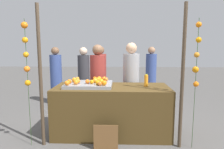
% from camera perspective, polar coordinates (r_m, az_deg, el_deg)
% --- Properties ---
extents(ground_plane, '(24.00, 24.00, 0.00)m').
position_cam_1_polar(ground_plane, '(3.98, -0.08, -16.15)').
color(ground_plane, '#565451').
extents(stall_counter, '(2.08, 0.86, 0.90)m').
position_cam_1_polar(stall_counter, '(3.82, -0.08, -10.00)').
color(stall_counter, '#4C3819').
rests_on(stall_counter, ground_plane).
extents(orange_tray, '(0.84, 0.65, 0.06)m').
position_cam_1_polar(orange_tray, '(3.76, -6.45, -2.82)').
color(orange_tray, gray).
rests_on(orange_tray, stall_counter).
extents(orange_0, '(0.08, 0.08, 0.08)m').
position_cam_1_polar(orange_0, '(4.00, -9.66, -1.22)').
color(orange_0, orange).
rests_on(orange_0, orange_tray).
extents(orange_1, '(0.08, 0.08, 0.08)m').
position_cam_1_polar(orange_1, '(3.69, -6.88, -1.95)').
color(orange_1, orange).
rests_on(orange_1, orange_tray).
extents(orange_2, '(0.08, 0.08, 0.08)m').
position_cam_1_polar(orange_2, '(3.57, -12.46, -2.36)').
color(orange_2, orange).
rests_on(orange_2, orange_tray).
extents(orange_3, '(0.08, 0.08, 0.08)m').
position_cam_1_polar(orange_3, '(3.95, -2.22, -1.19)').
color(orange_3, orange).
rests_on(orange_3, orange_tray).
extents(orange_4, '(0.08, 0.08, 0.08)m').
position_cam_1_polar(orange_4, '(3.74, -9.51, -1.85)').
color(orange_4, orange).
rests_on(orange_4, orange_tray).
extents(orange_5, '(0.09, 0.09, 0.09)m').
position_cam_1_polar(orange_5, '(3.48, -2.21, -2.39)').
color(orange_5, orange).
rests_on(orange_5, orange_tray).
extents(orange_6, '(0.09, 0.09, 0.09)m').
position_cam_1_polar(orange_6, '(3.86, -10.52, -1.49)').
color(orange_6, orange).
rests_on(orange_6, orange_tray).
extents(orange_7, '(0.09, 0.09, 0.09)m').
position_cam_1_polar(orange_7, '(3.82, -3.97, -1.49)').
color(orange_7, orange).
rests_on(orange_7, orange_tray).
extents(orange_8, '(0.07, 0.07, 0.07)m').
position_cam_1_polar(orange_8, '(3.48, -3.46, -2.56)').
color(orange_8, orange).
rests_on(orange_8, orange_tray).
extents(orange_9, '(0.08, 0.08, 0.08)m').
position_cam_1_polar(orange_9, '(3.54, -4.03, -2.29)').
color(orange_9, orange).
rests_on(orange_9, orange_tray).
extents(orange_10, '(0.08, 0.08, 0.08)m').
position_cam_1_polar(orange_10, '(3.73, -11.82, -1.92)').
color(orange_10, orange).
rests_on(orange_10, orange_tray).
extents(orange_11, '(0.08, 0.08, 0.08)m').
position_cam_1_polar(orange_11, '(3.65, -5.67, -2.05)').
color(orange_11, orange).
rests_on(orange_11, orange_tray).
extents(orange_12, '(0.09, 0.09, 0.09)m').
position_cam_1_polar(orange_12, '(3.62, -3.05, -1.97)').
color(orange_12, orange).
rests_on(orange_12, orange_tray).
extents(orange_13, '(0.09, 0.09, 0.09)m').
position_cam_1_polar(orange_13, '(3.73, -4.71, -1.70)').
color(orange_13, orange).
rests_on(orange_13, orange_tray).
extents(orange_14, '(0.08, 0.08, 0.08)m').
position_cam_1_polar(orange_14, '(3.63, -10.06, -2.15)').
color(orange_14, orange).
rests_on(orange_14, orange_tray).
extents(orange_15, '(0.07, 0.07, 0.07)m').
position_cam_1_polar(orange_15, '(3.90, -1.65, -1.37)').
color(orange_15, orange).
rests_on(orange_15, orange_tray).
extents(orange_16, '(0.08, 0.08, 0.08)m').
position_cam_1_polar(orange_16, '(3.97, -4.80, -1.17)').
color(orange_16, orange).
rests_on(orange_16, orange_tray).
extents(orange_17, '(0.09, 0.09, 0.09)m').
position_cam_1_polar(orange_17, '(3.94, -3.57, -1.18)').
color(orange_17, orange).
rests_on(orange_17, orange_tray).
extents(juice_bottle, '(0.07, 0.07, 0.23)m').
position_cam_1_polar(juice_bottle, '(3.76, 9.53, -1.68)').
color(juice_bottle, orange).
rests_on(juice_bottle, stall_counter).
extents(chalkboard_sign, '(0.39, 0.03, 0.43)m').
position_cam_1_polar(chalkboard_sign, '(3.35, -1.74, -17.30)').
color(chalkboard_sign, brown).
rests_on(chalkboard_sign, ground_plane).
extents(vendor_left, '(0.33, 0.33, 1.66)m').
position_cam_1_polar(vendor_left, '(4.39, -3.92, -3.28)').
color(vendor_left, maroon).
rests_on(vendor_left, ground_plane).
extents(vendor_right, '(0.34, 0.34, 1.70)m').
position_cam_1_polar(vendor_right, '(4.37, 5.32, -3.11)').
color(vendor_right, '#99999E').
rests_on(vendor_right, ground_plane).
extents(crowd_person_0, '(0.32, 0.32, 1.60)m').
position_cam_1_polar(crowd_person_0, '(5.91, -15.35, -0.87)').
color(crowd_person_0, '#384C8C').
rests_on(crowd_person_0, ground_plane).
extents(crowd_person_1, '(0.32, 0.32, 1.62)m').
position_cam_1_polar(crowd_person_1, '(5.76, -3.22, -0.70)').
color(crowd_person_1, maroon).
rests_on(crowd_person_1, ground_plane).
extents(crowd_person_2, '(0.32, 0.32, 1.59)m').
position_cam_1_polar(crowd_person_2, '(5.68, -7.89, -1.04)').
color(crowd_person_2, '#333338').
rests_on(crowd_person_2, ground_plane).
extents(crowd_person_3, '(0.32, 0.32, 1.60)m').
position_cam_1_polar(crowd_person_3, '(6.34, 10.82, -0.12)').
color(crowd_person_3, '#384C8C').
rests_on(crowd_person_3, ground_plane).
extents(canopy_post_left, '(0.06, 0.06, 2.28)m').
position_cam_1_polar(canopy_post_left, '(3.43, -19.37, -0.69)').
color(canopy_post_left, '#473828').
rests_on(canopy_post_left, ground_plane).
extents(canopy_post_right, '(0.06, 0.06, 2.28)m').
position_cam_1_polar(canopy_post_right, '(3.35, 19.11, -0.90)').
color(canopy_post_right, '#473828').
rests_on(canopy_post_right, ground_plane).
extents(garland_strand_left, '(0.10, 0.11, 2.05)m').
position_cam_1_polar(garland_strand_left, '(3.46, -22.94, 5.39)').
color(garland_strand_left, '#2D4C23').
rests_on(garland_strand_left, ground_plane).
extents(garland_strand_right, '(0.11, 0.11, 2.05)m').
position_cam_1_polar(garland_strand_right, '(3.37, 22.66, 4.52)').
color(garland_strand_right, '#2D4C23').
rests_on(garland_strand_right, ground_plane).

